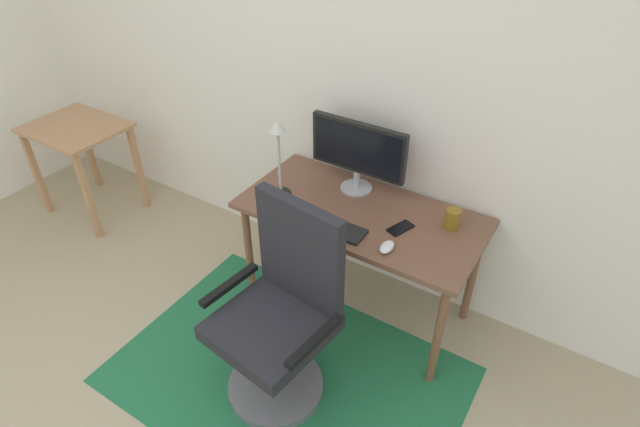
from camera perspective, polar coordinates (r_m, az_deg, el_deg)
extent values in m
cube|color=white|center=(2.91, 1.96, 16.07)|extent=(6.00, 0.10, 2.60)
cube|color=#226D41|center=(2.85, -3.69, -17.54)|extent=(1.78, 1.21, 0.01)
cube|color=brown|center=(2.73, 4.58, 0.01)|extent=(1.30, 0.64, 0.03)
cylinder|color=brown|center=(3.04, -7.94, -4.32)|extent=(0.04, 0.04, 0.68)
cylinder|color=brown|center=(2.63, 13.05, -13.20)|extent=(0.04, 0.04, 0.68)
cylinder|color=brown|center=(3.36, -2.43, 0.49)|extent=(0.04, 0.04, 0.68)
cylinder|color=brown|center=(3.00, 16.70, -6.57)|extent=(0.04, 0.04, 0.68)
cylinder|color=#B2B2B7|center=(2.90, 4.08, 2.90)|extent=(0.18, 0.18, 0.01)
cylinder|color=#B2B2B7|center=(2.86, 4.13, 3.89)|extent=(0.04, 0.04, 0.11)
cube|color=black|center=(2.76, 4.31, 7.37)|extent=(0.56, 0.04, 0.29)
cube|color=black|center=(2.75, 4.11, 7.20)|extent=(0.52, 0.00, 0.25)
cube|color=black|center=(2.61, 0.63, -1.19)|extent=(0.43, 0.13, 0.02)
ellipsoid|color=white|center=(2.47, 7.49, -3.73)|extent=(0.06, 0.10, 0.03)
cylinder|color=olive|center=(2.65, 14.59, -0.57)|extent=(0.08, 0.08, 0.11)
cube|color=black|center=(2.62, 9.00, -1.61)|extent=(0.11, 0.15, 0.01)
cylinder|color=black|center=(2.85, -4.39, 2.28)|extent=(0.11, 0.11, 0.01)
cylinder|color=beige|center=(2.74, -4.57, 5.66)|extent=(0.02, 0.02, 0.37)
cone|color=beige|center=(2.64, -4.79, 9.72)|extent=(0.09, 0.09, 0.06)
cylinder|color=slate|center=(2.79, -4.96, -18.65)|extent=(0.49, 0.49, 0.05)
cylinder|color=slate|center=(2.62, -5.21, -15.91)|extent=(0.06, 0.06, 0.38)
cube|color=#232328|center=(2.44, -5.51, -12.57)|extent=(0.55, 0.55, 0.08)
cube|color=#232328|center=(2.33, -2.23, -4.37)|extent=(0.47, 0.12, 0.55)
cube|color=black|center=(2.50, -10.10, -7.84)|extent=(0.08, 0.35, 0.03)
cube|color=black|center=(2.23, -0.58, -14.04)|extent=(0.08, 0.35, 0.03)
cube|color=tan|center=(3.98, -25.75, 8.65)|extent=(0.66, 0.53, 0.02)
cube|color=tan|center=(4.27, -29.11, 3.95)|extent=(0.04, 0.04, 0.68)
cube|color=tan|center=(3.82, -24.51, 1.68)|extent=(0.04, 0.04, 0.68)
cube|color=tan|center=(4.46, -24.48, 6.67)|extent=(0.04, 0.04, 0.68)
cube|color=tan|center=(4.03, -19.59, 4.78)|extent=(0.04, 0.04, 0.68)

